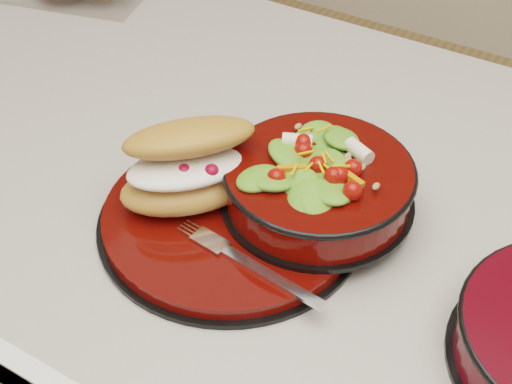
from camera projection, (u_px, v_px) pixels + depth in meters
The scene contains 5 objects.
island_counter at pixel (224, 357), 1.18m from camera, with size 1.24×0.74×0.90m.
dinner_plate at pixel (231, 217), 0.77m from camera, with size 0.29×0.29×0.02m.
salad_bowl at pixel (319, 179), 0.75m from camera, with size 0.21×0.21×0.09m.
croissant at pixel (190, 167), 0.75m from camera, with size 0.16×0.18×0.09m.
fork at pixel (252, 265), 0.70m from camera, with size 0.16×0.04×0.00m.
Camera 1 is at (0.41, -0.57, 1.44)m, focal length 50.00 mm.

